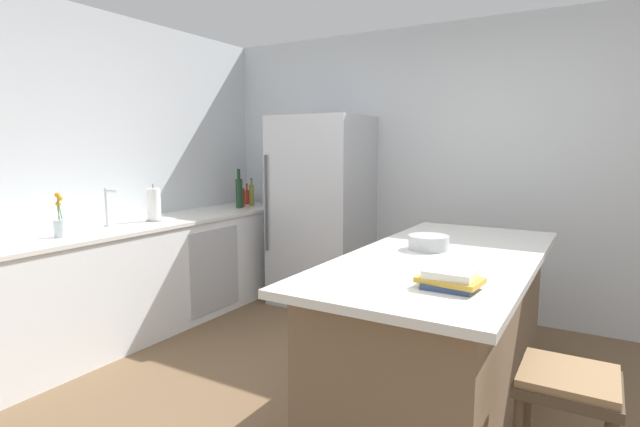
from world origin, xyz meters
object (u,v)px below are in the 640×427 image
(kitchen_island, at_px, (442,331))
(mixing_bowl, at_px, (428,243))
(refrigerator, at_px, (322,211))
(wine_bottle, at_px, (239,192))
(flower_vase, at_px, (60,224))
(paper_towel_roll, at_px, (154,205))
(hot_sauce_bottle, at_px, (247,197))
(olive_oil_bottle, at_px, (252,195))
(cookbook_stack, at_px, (450,279))
(soda_bottle, at_px, (265,191))
(sink_faucet, at_px, (108,207))
(bar_stool, at_px, (567,403))
(syrup_bottle, at_px, (241,196))

(kitchen_island, distance_m, mixing_bowl, 0.51)
(refrigerator, xyz_separation_m, wine_bottle, (-0.83, -0.23, 0.16))
(flower_vase, height_order, mixing_bowl, flower_vase)
(paper_towel_roll, xyz_separation_m, hot_sauce_bottle, (-0.09, 1.33, -0.05))
(olive_oil_bottle, relative_size, wine_bottle, 0.74)
(hot_sauce_bottle, relative_size, cookbook_stack, 0.81)
(soda_bottle, bearing_deg, sink_faucet, -94.38)
(soda_bottle, xyz_separation_m, wine_bottle, (-0.03, -0.39, 0.02))
(bar_stool, bearing_deg, flower_vase, -178.93)
(flower_vase, xyz_separation_m, hot_sauce_bottle, (-0.13, 2.17, -0.01))
(sink_faucet, bearing_deg, paper_towel_roll, 81.23)
(wine_bottle, xyz_separation_m, mixing_bowl, (2.31, -1.05, -0.11))
(refrigerator, xyz_separation_m, sink_faucet, (-0.94, -1.66, 0.16))
(olive_oil_bottle, height_order, mixing_bowl, olive_oil_bottle)
(kitchen_island, relative_size, cookbook_stack, 7.88)
(refrigerator, height_order, flower_vase, refrigerator)
(bar_stool, xyz_separation_m, hot_sauce_bottle, (-3.25, 2.11, 0.44))
(kitchen_island, relative_size, olive_oil_bottle, 7.47)
(bar_stool, distance_m, wine_bottle, 3.64)
(soda_bottle, xyz_separation_m, mixing_bowl, (2.28, -1.44, -0.09))
(olive_oil_bottle, height_order, syrup_bottle, olive_oil_bottle)
(refrigerator, distance_m, mixing_bowl, 1.95)
(refrigerator, relative_size, wine_bottle, 4.58)
(bar_stool, relative_size, mixing_bowl, 2.82)
(sink_faucet, relative_size, syrup_bottle, 1.09)
(refrigerator, relative_size, soda_bottle, 5.18)
(kitchen_island, distance_m, wine_bottle, 2.74)
(bar_stool, bearing_deg, kitchen_island, 134.84)
(kitchen_island, distance_m, sink_faucet, 2.62)
(soda_bottle, height_order, syrup_bottle, soda_bottle)
(refrigerator, bearing_deg, soda_bottle, 168.42)
(syrup_bottle, bearing_deg, refrigerator, 8.21)
(wine_bottle, relative_size, cookbook_stack, 1.43)
(soda_bottle, bearing_deg, wine_bottle, -94.99)
(paper_towel_roll, height_order, mixing_bowl, paper_towel_roll)
(refrigerator, distance_m, paper_towel_roll, 1.55)
(flower_vase, height_order, cookbook_stack, flower_vase)
(soda_bottle, bearing_deg, mixing_bowl, -32.33)
(mixing_bowl, bearing_deg, paper_towel_roll, 179.71)
(sink_faucet, xyz_separation_m, wine_bottle, (0.11, 1.43, 0.01))
(paper_towel_roll, relative_size, hot_sauce_bottle, 1.40)
(hot_sauce_bottle, bearing_deg, bar_stool, -32.96)
(wine_bottle, bearing_deg, olive_oil_bottle, 89.25)
(mixing_bowl, bearing_deg, syrup_bottle, 154.08)
(flower_vase, distance_m, olive_oil_bottle, 2.07)
(bar_stool, height_order, paper_towel_roll, paper_towel_roll)
(kitchen_island, height_order, paper_towel_roll, paper_towel_roll)
(kitchen_island, bearing_deg, mixing_bowl, 147.70)
(syrup_bottle, xyz_separation_m, cookbook_stack, (2.69, -1.87, -0.05))
(kitchen_island, bearing_deg, soda_bottle, 147.67)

